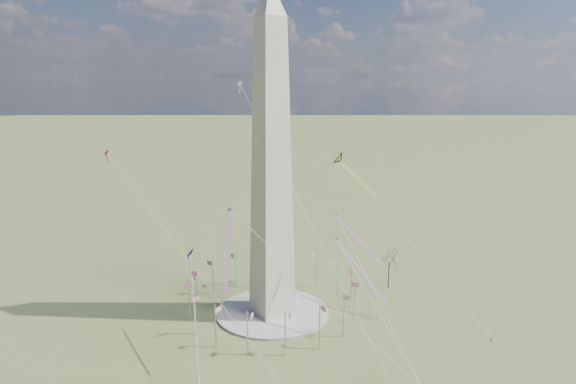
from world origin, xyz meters
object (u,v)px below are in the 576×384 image
kite_delta_black (341,161)px  washington_monument (271,166)px  person_east (491,340)px  tree_near (389,261)px

kite_delta_black → washington_monument: bearing=-7.1°
kite_delta_black → person_east: bearing=84.8°
washington_monument → person_east: washington_monument is taller
tree_near → person_east: (-1.53, -44.48, -9.58)m
washington_monument → kite_delta_black: (31.33, 6.20, -2.15)m
person_east → kite_delta_black: size_ratio=0.08×
tree_near → washington_monument: bearing=174.5°
washington_monument → person_east: 81.00m
person_east → washington_monument: bearing=-49.0°
washington_monument → tree_near: size_ratio=6.91×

